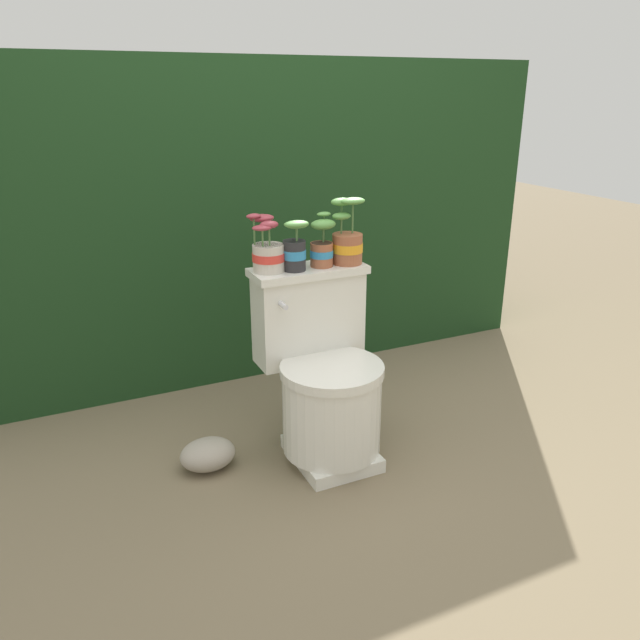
# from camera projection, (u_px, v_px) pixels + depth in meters

# --- Properties ---
(ground_plane) EXTENTS (12.00, 12.00, 0.00)m
(ground_plane) POSITION_uv_depth(u_px,v_px,m) (347.00, 457.00, 2.49)
(ground_plane) COLOR #75664C
(hedge_backdrop) EXTENTS (3.02, 0.61, 1.52)m
(hedge_backdrop) POSITION_uv_depth(u_px,v_px,m) (245.00, 216.00, 3.22)
(hedge_backdrop) COLOR #193819
(hedge_backdrop) RESTS_ON ground
(toilet) EXTENTS (0.45, 0.50, 0.74)m
(toilet) POSITION_uv_depth(u_px,v_px,m) (324.00, 380.00, 2.42)
(toilet) COLOR silver
(toilet) RESTS_ON ground
(potted_plant_left) EXTENTS (0.13, 0.13, 0.22)m
(potted_plant_left) POSITION_uv_depth(u_px,v_px,m) (268.00, 251.00, 2.32)
(potted_plant_left) COLOR beige
(potted_plant_left) RESTS_ON toilet
(potted_plant_midleft) EXTENTS (0.10, 0.09, 0.19)m
(potted_plant_midleft) POSITION_uv_depth(u_px,v_px,m) (295.00, 248.00, 2.33)
(potted_plant_midleft) COLOR #262628
(potted_plant_midleft) RESTS_ON toilet
(potted_plant_middle) EXTENTS (0.11, 0.09, 0.21)m
(potted_plant_middle) POSITION_uv_depth(u_px,v_px,m) (322.00, 246.00, 2.39)
(potted_plant_middle) COLOR #9E5638
(potted_plant_middle) RESTS_ON toilet
(potted_plant_midright) EXTENTS (0.13, 0.13, 0.26)m
(potted_plant_midright) POSITION_uv_depth(u_px,v_px,m) (347.00, 240.00, 2.43)
(potted_plant_midright) COLOR #9E5638
(potted_plant_midright) RESTS_ON toilet
(garden_stone) EXTENTS (0.21, 0.17, 0.12)m
(garden_stone) POSITION_uv_depth(u_px,v_px,m) (208.00, 454.00, 2.40)
(garden_stone) COLOR #9E9384
(garden_stone) RESTS_ON ground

